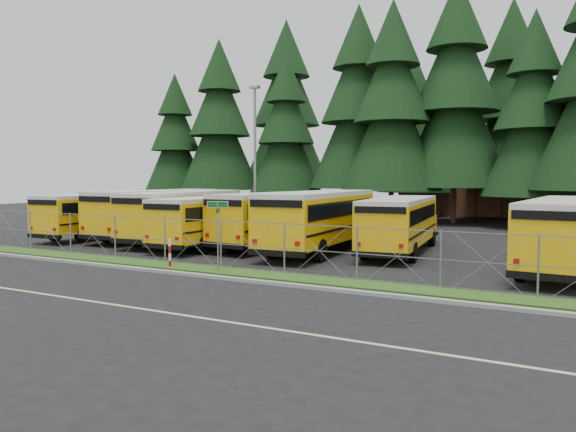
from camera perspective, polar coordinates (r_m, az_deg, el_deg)
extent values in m
plane|color=black|center=(23.69, -3.42, -5.14)|extent=(120.00, 120.00, 0.00)
cube|color=gray|center=(21.16, -7.93, -6.10)|extent=(50.00, 0.25, 0.12)
cube|color=#1F4A15|center=(22.29, -5.77, -5.65)|extent=(50.00, 1.40, 0.06)
cube|color=beige|center=(17.58, -17.64, -8.52)|extent=(50.00, 0.12, 0.01)
cube|color=brown|center=(60.13, 22.67, 2.97)|extent=(22.00, 10.00, 6.00)
cylinder|color=gray|center=(22.20, -7.13, -2.13)|extent=(0.06, 0.06, 2.80)
cube|color=#0D5D18|center=(22.10, -7.16, 1.17)|extent=(0.75, 0.34, 0.22)
cube|color=white|center=(22.10, -7.16, 1.17)|extent=(0.78, 0.35, 0.26)
cube|color=#0D5D18|center=(22.11, -7.16, 0.55)|extent=(0.24, 0.52, 0.18)
cylinder|color=#B20C0C|center=(23.74, -11.92, -3.73)|extent=(0.11, 0.11, 1.20)
cylinder|color=gray|center=(40.03, -3.37, 5.77)|extent=(0.20, 0.20, 10.00)
cube|color=gray|center=(40.50, -3.40, 12.93)|extent=(0.70, 0.35, 0.18)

